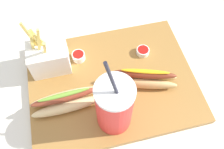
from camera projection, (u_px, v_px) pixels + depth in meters
The scene contains 8 objects.
ground_plane at pixel (112, 85), 0.67m from camera, with size 2.40×2.40×0.02m, color silver.
food_tray at pixel (112, 82), 0.66m from camera, with size 0.46×0.35×0.02m, color olive.
soda_cup at pixel (114, 106), 0.52m from camera, with size 0.09×0.09×0.25m.
fries_basket at pixel (49, 56), 0.64m from camera, with size 0.10×0.09×0.16m.
hot_dog_1 at pixel (144, 78), 0.62m from camera, with size 0.19×0.10×0.06m.
hot_dog_2 at pixel (66, 100), 0.59m from camera, with size 0.19×0.07×0.06m.
ketchup_cup_1 at pixel (143, 51), 0.69m from camera, with size 0.04×0.04×0.02m.
ketchup_cup_2 at pixel (79, 56), 0.68m from camera, with size 0.04×0.04×0.02m.
Camera 1 is at (0.07, 0.31, 0.59)m, focal length 37.27 mm.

